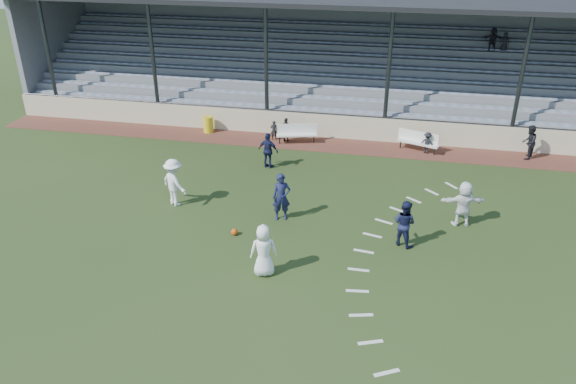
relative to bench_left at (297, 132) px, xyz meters
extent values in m
plane|color=#243515|center=(1.19, -10.47, -0.58)|extent=(90.00, 90.00, 0.00)
cube|color=#532B21|center=(1.19, 0.03, -0.57)|extent=(34.00, 2.00, 0.02)
cube|color=beige|center=(1.19, 1.08, 0.02)|extent=(34.00, 0.18, 1.20)
cube|color=silver|center=(0.00, -0.12, -0.13)|extent=(2.04, 0.91, 0.06)
cube|color=silver|center=(0.00, 0.10, 0.12)|extent=(1.95, 0.58, 0.54)
cylinder|color=#2D2E34|center=(-0.82, -0.34, -0.36)|extent=(0.06, 0.06, 0.40)
cylinder|color=#2D2E34|center=(0.82, 0.10, -0.36)|extent=(0.06, 0.06, 0.40)
cube|color=silver|center=(5.87, 0.01, -0.13)|extent=(2.02, 1.06, 0.06)
cube|color=silver|center=(5.87, 0.23, 0.12)|extent=(1.90, 0.74, 0.54)
cylinder|color=#2D2E34|center=(5.07, 0.30, -0.36)|extent=(0.06, 0.06, 0.40)
cylinder|color=#2D2E34|center=(6.67, -0.28, -0.36)|extent=(0.06, 0.06, 0.40)
cylinder|color=gold|center=(-4.81, 0.51, -0.15)|extent=(0.52, 0.52, 0.83)
sphere|color=#CC490C|center=(-0.52, -9.18, -0.46)|extent=(0.24, 0.24, 0.24)
imported|color=white|center=(1.09, -11.29, 0.30)|extent=(0.99, 0.80, 1.76)
imported|color=#161A3D|center=(0.88, -7.69, 0.34)|extent=(0.77, 0.62, 1.84)
imported|color=#161A3D|center=(5.38, -8.60, 0.26)|extent=(1.02, 0.95, 1.68)
imported|color=white|center=(-3.45, -7.40, 0.38)|extent=(1.43, 1.25, 1.92)
imported|color=#161A3D|center=(-0.70, -3.20, 0.23)|extent=(1.02, 0.61, 1.64)
imported|color=white|center=(7.46, -6.77, 0.28)|extent=(1.68, 0.83, 1.74)
imported|color=black|center=(10.85, 0.19, 0.24)|extent=(0.86, 0.95, 1.61)
imported|color=black|center=(-1.22, 0.15, -0.07)|extent=(0.40, 0.30, 0.99)
imported|color=black|center=(-0.57, 0.06, 0.04)|extent=(0.72, 0.32, 1.21)
imported|color=black|center=(6.30, -0.08, -0.04)|extent=(0.76, 0.58, 1.04)
cube|color=gray|center=(1.19, 1.63, 0.02)|extent=(34.00, 0.80, 1.20)
cube|color=#83909F|center=(1.19, 1.73, 0.67)|extent=(33.00, 0.28, 0.10)
cube|color=gray|center=(1.19, 2.43, 0.22)|extent=(34.00, 0.80, 1.60)
cube|color=#83909F|center=(1.19, 2.53, 1.07)|extent=(33.00, 0.28, 0.10)
cube|color=gray|center=(1.19, 3.23, 0.42)|extent=(34.00, 0.80, 2.00)
cube|color=#83909F|center=(1.19, 3.33, 1.47)|extent=(33.00, 0.28, 0.10)
cube|color=gray|center=(1.19, 4.03, 0.62)|extent=(34.00, 0.80, 2.40)
cube|color=#83909F|center=(1.19, 4.13, 1.87)|extent=(33.00, 0.28, 0.10)
cube|color=gray|center=(1.19, 4.83, 0.82)|extent=(34.00, 0.80, 2.80)
cube|color=#83909F|center=(1.19, 4.93, 2.27)|extent=(33.00, 0.28, 0.10)
cube|color=gray|center=(1.19, 5.63, 1.02)|extent=(34.00, 0.80, 3.20)
cube|color=#83909F|center=(1.19, 5.73, 2.67)|extent=(33.00, 0.28, 0.10)
cube|color=gray|center=(1.19, 6.43, 1.22)|extent=(34.00, 0.80, 3.60)
cube|color=#83909F|center=(1.19, 6.53, 3.07)|extent=(33.00, 0.28, 0.10)
cube|color=gray|center=(1.19, 7.23, 1.42)|extent=(34.00, 0.80, 4.00)
cube|color=#83909F|center=(1.19, 7.33, 3.47)|extent=(33.00, 0.28, 0.10)
cube|color=gray|center=(1.19, 8.03, 1.62)|extent=(34.00, 0.80, 4.40)
cube|color=#83909F|center=(1.19, 8.13, 3.87)|extent=(33.00, 0.28, 0.10)
cube|color=gray|center=(1.19, 8.63, 2.62)|extent=(34.00, 0.40, 6.40)
cube|color=gray|center=(-15.66, 5.03, 2.62)|extent=(0.30, 7.80, 6.40)
cylinder|color=#2D2E34|center=(-13.81, 1.18, 2.67)|extent=(0.20, 0.20, 6.50)
cylinder|color=#2D2E34|center=(-7.81, 1.18, 2.67)|extent=(0.20, 0.20, 6.50)
cylinder|color=#2D2E34|center=(-1.81, 1.18, 2.67)|extent=(0.20, 0.20, 6.50)
cylinder|color=#2D2E34|center=(4.19, 1.18, 2.67)|extent=(0.20, 0.20, 6.50)
cylinder|color=#2D2E34|center=(10.19, 1.18, 2.67)|extent=(0.20, 0.20, 6.50)
cylinder|color=#2D2E34|center=(1.19, 1.08, 0.67)|extent=(34.00, 0.05, 0.05)
imported|color=black|center=(10.06, 6.47, 3.51)|extent=(0.51, 0.35, 0.99)
imported|color=black|center=(9.42, 6.47, 3.62)|extent=(1.17, 0.52, 1.22)
cube|color=silver|center=(7.31, -3.47, -0.58)|extent=(0.54, 0.61, 0.01)
cube|color=silver|center=(6.48, -4.25, -0.58)|extent=(0.59, 0.56, 0.01)
cube|color=silver|center=(5.76, -5.13, -0.58)|extent=(0.64, 0.51, 0.01)
cube|color=silver|center=(5.15, -6.10, -0.58)|extent=(0.67, 0.44, 0.01)
cube|color=silver|center=(4.67, -7.13, -0.58)|extent=(0.70, 0.37, 0.01)
cube|color=silver|center=(4.32, -8.22, -0.58)|extent=(0.71, 0.29, 0.01)
cube|color=silver|center=(4.11, -9.34, -0.58)|extent=(0.71, 0.21, 0.01)
cube|color=silver|center=(4.04, -10.47, -0.58)|extent=(0.70, 0.12, 0.01)
cube|color=silver|center=(4.11, -11.61, -0.58)|extent=(0.71, 0.21, 0.01)
cube|color=silver|center=(4.32, -12.73, -0.58)|extent=(0.71, 0.29, 0.01)
cube|color=silver|center=(4.67, -13.82, -0.58)|extent=(0.70, 0.37, 0.01)
cube|color=silver|center=(5.15, -14.85, -0.58)|extent=(0.67, 0.44, 0.01)
camera|label=1|loc=(4.86, -25.68, 9.84)|focal=35.00mm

